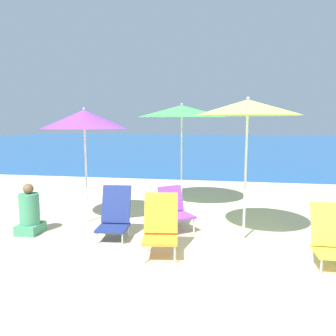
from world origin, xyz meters
TOP-DOWN VIEW (x-y plane):
  - ground_plane at (0.00, 0.00)m, footprint 60.00×60.00m
  - sea_water at (0.00, 25.82)m, footprint 60.00×40.00m
  - beach_umbrella_purple at (-2.59, 1.08)m, footprint 1.51×1.51m
  - beach_umbrella_lime at (0.24, 0.66)m, footprint 1.59×1.59m
  - beach_umbrella_green at (-1.03, 2.61)m, footprint 1.95×1.95m
  - beach_chair_orange at (-0.95, -0.16)m, footprint 0.55×0.65m
  - beach_chair_yellow at (1.32, -0.16)m, footprint 0.52×0.56m
  - beach_chair_purple at (-0.92, 0.93)m, footprint 0.71×0.73m
  - beach_chair_navy at (-1.81, 0.40)m, footprint 0.51×0.63m
  - person_seated_near at (-3.27, 0.32)m, footprint 0.36×0.42m

SIDE VIEW (x-z plane):
  - ground_plane at x=0.00m, z-range 0.00..0.00m
  - sea_water at x=0.00m, z-range 0.00..0.01m
  - person_seated_near at x=-3.27m, z-range -0.08..0.76m
  - beach_chair_navy at x=-1.81m, z-range -0.04..0.78m
  - beach_chair_purple at x=-0.92m, z-range 0.01..0.75m
  - beach_chair_yellow at x=1.32m, z-range -0.01..0.79m
  - beach_chair_orange at x=-0.95m, z-range 0.00..0.84m
  - beach_umbrella_purple at x=-2.59m, z-range 0.84..2.95m
  - beach_umbrella_lime at x=0.24m, z-range 0.95..3.17m
  - beach_umbrella_green at x=-1.03m, z-range 0.95..3.20m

